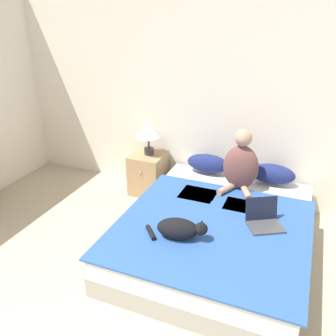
% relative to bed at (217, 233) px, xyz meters
% --- Properties ---
extents(wall_back, '(5.96, 0.05, 2.55)m').
position_rel_bed_xyz_m(wall_back, '(-0.55, 1.14, 1.08)').
color(wall_back, silver).
rests_on(wall_back, ground_plane).
extents(bed, '(1.75, 2.14, 0.39)m').
position_rel_bed_xyz_m(bed, '(0.00, 0.00, 0.00)').
color(bed, '#9E998E').
rests_on(bed, ground_plane).
extents(pillow_near, '(0.52, 0.23, 0.23)m').
position_rel_bed_xyz_m(pillow_near, '(-0.38, 0.93, 0.31)').
color(pillow_near, navy).
rests_on(pillow_near, bed).
extents(pillow_far, '(0.52, 0.23, 0.23)m').
position_rel_bed_xyz_m(pillow_far, '(0.38, 0.93, 0.31)').
color(pillow_far, navy).
rests_on(pillow_far, bed).
extents(person_sitting, '(0.39, 0.38, 0.69)m').
position_rel_bed_xyz_m(person_sitting, '(0.07, 0.65, 0.49)').
color(person_sitting, brown).
rests_on(person_sitting, bed).
extents(cat_tabby, '(0.58, 0.27, 0.19)m').
position_rel_bed_xyz_m(cat_tabby, '(-0.22, -0.48, 0.30)').
color(cat_tabby, black).
rests_on(cat_tabby, bed).
extents(laptop_open, '(0.41, 0.40, 0.24)m').
position_rel_bed_xyz_m(laptop_open, '(0.44, 0.01, 0.25)').
color(laptop_open, '#424247').
rests_on(laptop_open, bed).
extents(nightstand, '(0.42, 0.45, 0.53)m').
position_rel_bed_xyz_m(nightstand, '(-1.16, 0.85, 0.07)').
color(nightstand, tan).
rests_on(nightstand, ground_plane).
extents(table_lamp, '(0.32, 0.32, 0.45)m').
position_rel_bed_xyz_m(table_lamp, '(-1.15, 0.87, 0.67)').
color(table_lamp, '#38383D').
rests_on(table_lamp, nightstand).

